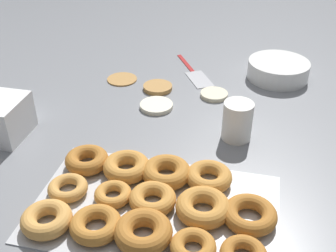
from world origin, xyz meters
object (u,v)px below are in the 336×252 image
at_px(pancake_1, 214,94).
at_px(paper_cup, 237,121).
at_px(donut_tray, 152,201).
at_px(batter_bowl, 278,70).
at_px(spatula, 196,75).
at_px(pancake_0, 122,79).
at_px(pancake_3, 156,106).
at_px(pancake_2, 158,87).

bearing_deg(pancake_1, paper_cup, -67.64).
relative_size(donut_tray, batter_bowl, 2.58).
height_order(pancake_1, spatula, pancake_1).
height_order(pancake_1, batter_bowl, batter_bowl).
distance_m(pancake_0, pancake_3, 0.22).
xyz_separation_m(pancake_0, pancake_3, (0.16, -0.15, 0.00)).
xyz_separation_m(donut_tray, paper_cup, (0.15, 0.30, 0.03)).
distance_m(pancake_2, spatula, 0.16).
relative_size(batter_bowl, spatula, 0.80).
bearing_deg(pancake_2, pancake_1, -1.74).
xyz_separation_m(pancake_0, spatula, (0.24, 0.08, -0.00)).
bearing_deg(pancake_1, pancake_3, -145.88).
bearing_deg(paper_cup, pancake_1, 112.36).
xyz_separation_m(donut_tray, spatula, (-0.02, 0.64, -0.02)).
bearing_deg(pancake_0, pancake_3, -43.79).
bearing_deg(batter_bowl, paper_cup, -104.89).
relative_size(pancake_0, spatula, 0.39).
distance_m(pancake_1, pancake_3, 0.19).
bearing_deg(spatula, pancake_3, -49.19).
relative_size(pancake_2, donut_tray, 0.18).
relative_size(pancake_0, pancake_3, 1.01).
xyz_separation_m(donut_tray, batter_bowl, (0.25, 0.69, 0.01)).
bearing_deg(pancake_2, pancake_0, 164.09).
bearing_deg(pancake_3, pancake_0, 136.21).
bearing_deg(pancake_3, paper_cup, -23.07).
xyz_separation_m(batter_bowl, paper_cup, (-0.10, -0.38, 0.02)).
bearing_deg(spatula, pancake_0, -100.82).
distance_m(pancake_2, paper_cup, 0.35).
distance_m(batter_bowl, spatula, 0.27).
relative_size(pancake_1, batter_bowl, 0.42).
bearing_deg(donut_tray, batter_bowl, 69.91).
relative_size(pancake_2, spatula, 0.37).
xyz_separation_m(pancake_3, paper_cup, (0.24, -0.10, 0.05)).
distance_m(pancake_2, batter_bowl, 0.41).
xyz_separation_m(pancake_3, batter_bowl, (0.35, 0.28, 0.02)).
xyz_separation_m(pancake_0, paper_cup, (0.40, -0.25, 0.05)).
bearing_deg(pancake_3, donut_tray, -76.98).
bearing_deg(spatula, pancake_1, 1.05).
bearing_deg(pancake_2, spatula, 49.72).
distance_m(pancake_3, spatula, 0.25).
distance_m(pancake_1, pancake_2, 0.18).
bearing_deg(pancake_0, batter_bowl, 14.56).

